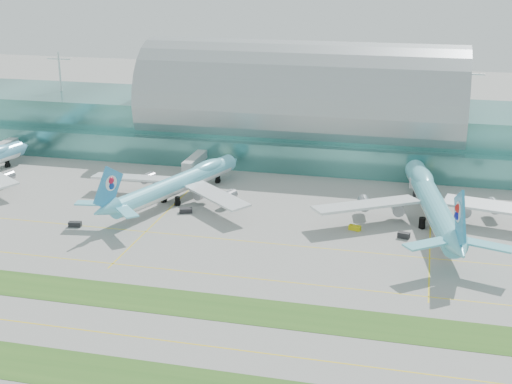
# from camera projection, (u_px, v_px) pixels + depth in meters

# --- Properties ---
(ground) EXTENTS (700.00, 700.00, 0.00)m
(ground) POSITION_uv_depth(u_px,v_px,m) (197.00, 309.00, 155.81)
(ground) COLOR gray
(ground) RESTS_ON ground
(terminal) EXTENTS (340.00, 69.10, 36.00)m
(terminal) POSITION_uv_depth(u_px,v_px,m) (302.00, 118.00, 269.77)
(terminal) COLOR #3D7A75
(terminal) RESTS_ON ground
(grass_strip_near) EXTENTS (420.00, 12.00, 0.08)m
(grass_strip_near) POSITION_uv_depth(u_px,v_px,m) (150.00, 381.00, 130.02)
(grass_strip_near) COLOR #2D591E
(grass_strip_near) RESTS_ON ground
(grass_strip_far) EXTENTS (420.00, 12.00, 0.08)m
(grass_strip_far) POSITION_uv_depth(u_px,v_px,m) (200.00, 305.00, 157.64)
(grass_strip_far) COLOR #2D591E
(grass_strip_far) RESTS_ON ground
(taxiline_b) EXTENTS (420.00, 0.35, 0.01)m
(taxiline_b) POSITION_uv_depth(u_px,v_px,m) (176.00, 342.00, 142.92)
(taxiline_b) COLOR yellow
(taxiline_b) RESTS_ON ground
(taxiline_c) EXTENTS (420.00, 0.35, 0.01)m
(taxiline_c) POSITION_uv_depth(u_px,v_px,m) (220.00, 275.00, 172.38)
(taxiline_c) COLOR yellow
(taxiline_c) RESTS_ON ground
(taxiline_d) EXTENTS (420.00, 0.35, 0.01)m
(taxiline_d) POSITION_uv_depth(u_px,v_px,m) (243.00, 241.00, 192.63)
(taxiline_d) COLOR yellow
(taxiline_d) RESTS_ON ground
(airliner_b) EXTENTS (56.90, 66.20, 18.83)m
(airliner_b) POSITION_uv_depth(u_px,v_px,m) (178.00, 183.00, 222.16)
(airliner_b) COLOR #68CEE5
(airliner_b) RESTS_ON ground
(airliner_c) EXTENTS (68.51, 78.62, 21.73)m
(airliner_c) POSITION_uv_depth(u_px,v_px,m) (432.00, 201.00, 203.42)
(airliner_c) COLOR #61C5D6
(airliner_c) RESTS_ON ground
(gse_c) EXTENTS (3.83, 2.36, 1.46)m
(gse_c) POSITION_uv_depth(u_px,v_px,m) (75.00, 224.00, 202.26)
(gse_c) COLOR black
(gse_c) RESTS_ON ground
(gse_d) EXTENTS (4.31, 3.25, 1.39)m
(gse_d) POSITION_uv_depth(u_px,v_px,m) (186.00, 210.00, 213.06)
(gse_d) COLOR black
(gse_d) RESTS_ON ground
(gse_e) EXTENTS (3.61, 2.32, 1.44)m
(gse_e) POSITION_uv_depth(u_px,v_px,m) (355.00, 228.00, 199.72)
(gse_e) COLOR #CEBE0C
(gse_e) RESTS_ON ground
(gse_f) EXTENTS (3.54, 2.45, 1.63)m
(gse_f) POSITION_uv_depth(u_px,v_px,m) (404.00, 235.00, 194.19)
(gse_f) COLOR black
(gse_f) RESTS_ON ground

